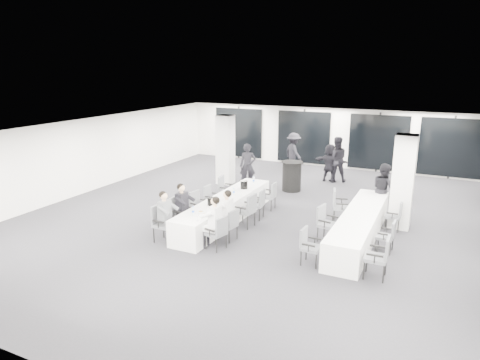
% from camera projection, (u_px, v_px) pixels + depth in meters
% --- Properties ---
extents(room, '(14.04, 16.04, 2.84)m').
position_uv_depth(room, '(296.00, 170.00, 13.97)').
color(room, '#25252B').
rests_on(room, ground).
extents(column_left, '(0.60, 0.60, 2.80)m').
position_uv_depth(column_left, '(225.00, 150.00, 17.33)').
color(column_left, silver).
rests_on(column_left, floor).
extents(column_right, '(0.60, 0.60, 2.80)m').
position_uv_depth(column_right, '(403.00, 182.00, 12.49)').
color(column_right, silver).
rests_on(column_right, floor).
extents(banquet_table_main, '(0.90, 5.00, 0.75)m').
position_uv_depth(banquet_table_main, '(225.00, 210.00, 13.25)').
color(banquet_table_main, white).
rests_on(banquet_table_main, floor).
extents(banquet_table_side, '(0.90, 5.00, 0.75)m').
position_uv_depth(banquet_table_side, '(359.00, 226.00, 11.86)').
color(banquet_table_side, white).
rests_on(banquet_table_side, floor).
extents(cocktail_table, '(0.83, 0.83, 1.15)m').
position_uv_depth(cocktail_table, '(292.00, 176.00, 16.47)').
color(cocktail_table, black).
rests_on(cocktail_table, floor).
extents(chair_main_left_near, '(0.53, 0.59, 1.02)m').
position_uv_depth(chair_main_left_near, '(162.00, 221.00, 11.67)').
color(chair_main_left_near, '#4E5055').
rests_on(chair_main_left_near, floor).
extents(chair_main_left_second, '(0.52, 0.58, 1.02)m').
position_uv_depth(chair_main_left_second, '(179.00, 212.00, 12.42)').
color(chair_main_left_second, '#4E5055').
rests_on(chair_main_left_second, floor).
extents(chair_main_left_mid, '(0.53, 0.57, 0.91)m').
position_uv_depth(chair_main_left_mid, '(198.00, 204.00, 13.32)').
color(chair_main_left_mid, '#4E5055').
rests_on(chair_main_left_mid, floor).
extents(chair_main_left_fourth, '(0.45, 0.51, 0.89)m').
position_uv_depth(chair_main_left_fourth, '(211.00, 197.00, 14.06)').
color(chair_main_left_fourth, '#4E5055').
rests_on(chair_main_left_fourth, floor).
extents(chair_main_left_far, '(0.55, 0.59, 0.98)m').
position_uv_depth(chair_main_left_far, '(225.00, 188.00, 14.92)').
color(chair_main_left_far, '#4E5055').
rests_on(chair_main_left_far, floor).
extents(chair_main_right_near, '(0.55, 0.58, 0.91)m').
position_uv_depth(chair_main_right_near, '(218.00, 231.00, 11.13)').
color(chair_main_right_near, '#4E5055').
rests_on(chair_main_right_near, floor).
extents(chair_main_right_second, '(0.51, 0.55, 0.89)m').
position_uv_depth(chair_main_right_second, '(230.00, 223.00, 11.72)').
color(chair_main_right_second, '#4E5055').
rests_on(chair_main_right_second, floor).
extents(chair_main_right_mid, '(0.57, 0.62, 1.02)m').
position_uv_depth(chair_main_right_mid, '(248.00, 209.00, 12.70)').
color(chair_main_right_mid, '#4E5055').
rests_on(chair_main_right_mid, floor).
extents(chair_main_right_fourth, '(0.52, 0.56, 0.94)m').
position_uv_depth(chair_main_right_fourth, '(258.00, 202.00, 13.41)').
color(chair_main_right_fourth, '#4E5055').
rests_on(chair_main_right_fourth, floor).
extents(chair_main_right_far, '(0.47, 0.53, 0.92)m').
position_uv_depth(chair_main_right_far, '(270.00, 194.00, 14.31)').
color(chair_main_right_far, '#4E5055').
rests_on(chair_main_right_far, floor).
extents(chair_side_left_near, '(0.47, 0.53, 0.90)m').
position_uv_depth(chair_side_left_near, '(308.00, 244.00, 10.32)').
color(chair_side_left_near, '#4E5055').
rests_on(chair_side_left_near, floor).
extents(chair_side_left_mid, '(0.58, 0.61, 0.99)m').
position_uv_depth(chair_side_left_mid, '(326.00, 221.00, 11.73)').
color(chair_side_left_mid, '#4E5055').
rests_on(chair_side_left_mid, floor).
extents(chair_side_left_far, '(0.63, 0.66, 1.03)m').
position_uv_depth(chair_side_left_far, '(339.00, 204.00, 13.11)').
color(chair_side_left_far, '#4E5055').
rests_on(chair_side_left_far, floor).
extents(chair_side_right_near, '(0.52, 0.58, 1.00)m').
position_uv_depth(chair_side_right_near, '(380.00, 255.00, 9.59)').
color(chair_side_right_near, '#4E5055').
rests_on(chair_side_right_near, floor).
extents(chair_side_right_mid, '(0.45, 0.50, 0.86)m').
position_uv_depth(chair_side_right_mid, '(388.00, 234.00, 10.98)').
color(chair_side_right_mid, '#4E5055').
rests_on(chair_side_right_mid, floor).
extents(chair_side_right_far, '(0.45, 0.51, 0.89)m').
position_uv_depth(chair_side_right_far, '(396.00, 214.00, 12.46)').
color(chair_side_right_far, '#4E5055').
rests_on(chair_side_right_far, floor).
extents(seated_guest_a, '(0.50, 0.38, 1.44)m').
position_uv_depth(seated_guest_a, '(167.00, 214.00, 11.54)').
color(seated_guest_a, '#585B60').
rests_on(seated_guest_a, floor).
extents(seated_guest_b, '(0.50, 0.38, 1.44)m').
position_uv_depth(seated_guest_b, '(184.00, 205.00, 12.29)').
color(seated_guest_b, black).
rests_on(seated_guest_b, floor).
extents(seated_guest_c, '(0.50, 0.38, 1.44)m').
position_uv_depth(seated_guest_c, '(213.00, 219.00, 11.13)').
color(seated_guest_c, white).
rests_on(seated_guest_c, floor).
extents(seated_guest_d, '(0.50, 0.38, 1.44)m').
position_uv_depth(seated_guest_d, '(225.00, 212.00, 11.72)').
color(seated_guest_d, white).
rests_on(seated_guest_d, floor).
extents(standing_guest_a, '(0.90, 0.84, 1.98)m').
position_uv_depth(standing_guest_a, '(248.00, 163.00, 16.84)').
color(standing_guest_a, black).
rests_on(standing_guest_a, floor).
extents(standing_guest_b, '(1.19, 0.96, 2.14)m').
position_uv_depth(standing_guest_b, '(336.00, 156.00, 17.71)').
color(standing_guest_b, black).
rests_on(standing_guest_b, floor).
extents(standing_guest_c, '(1.42, 1.34, 2.01)m').
position_uv_depth(standing_guest_c, '(294.00, 150.00, 19.43)').
color(standing_guest_c, black).
rests_on(standing_guest_c, floor).
extents(standing_guest_e, '(1.02, 1.12, 1.99)m').
position_uv_depth(standing_guest_e, '(402.00, 172.00, 15.31)').
color(standing_guest_e, black).
rests_on(standing_guest_e, floor).
extents(standing_guest_f, '(1.75, 0.94, 1.81)m').
position_uv_depth(standing_guest_f, '(330.00, 160.00, 17.71)').
color(standing_guest_f, black).
rests_on(standing_guest_f, floor).
extents(standing_guest_g, '(0.98, 0.95, 2.09)m').
position_uv_depth(standing_guest_g, '(225.00, 144.00, 20.73)').
color(standing_guest_g, '#585B60').
rests_on(standing_guest_g, floor).
extents(standing_guest_h, '(1.02, 1.07, 1.92)m').
position_uv_depth(standing_guest_h, '(384.00, 186.00, 13.74)').
color(standing_guest_h, black).
rests_on(standing_guest_h, floor).
extents(ice_bucket_near, '(0.21, 0.21, 0.23)m').
position_uv_depth(ice_bucket_near, '(211.00, 201.00, 12.43)').
color(ice_bucket_near, black).
rests_on(ice_bucket_near, banquet_table_main).
extents(ice_bucket_far, '(0.24, 0.24, 0.27)m').
position_uv_depth(ice_bucket_far, '(244.00, 185.00, 14.13)').
color(ice_bucket_far, black).
rests_on(ice_bucket_far, banquet_table_main).
extents(water_bottle_a, '(0.07, 0.07, 0.21)m').
position_uv_depth(water_bottle_a, '(193.00, 211.00, 11.67)').
color(water_bottle_a, silver).
rests_on(water_bottle_a, banquet_table_main).
extents(water_bottle_b, '(0.06, 0.06, 0.20)m').
position_uv_depth(water_bottle_b, '(234.00, 191.00, 13.51)').
color(water_bottle_b, silver).
rests_on(water_bottle_b, banquet_table_main).
extents(water_bottle_c, '(0.07, 0.07, 0.22)m').
position_uv_depth(water_bottle_c, '(254.00, 180.00, 14.82)').
color(water_bottle_c, silver).
rests_on(water_bottle_c, banquet_table_main).
extents(plate_a, '(0.19, 0.19, 0.03)m').
position_uv_depth(plate_a, '(201.00, 212.00, 11.88)').
color(plate_a, white).
rests_on(plate_a, banquet_table_main).
extents(plate_b, '(0.22, 0.22, 0.03)m').
position_uv_depth(plate_b, '(206.00, 214.00, 11.67)').
color(plate_b, white).
rests_on(plate_b, banquet_table_main).
extents(plate_c, '(0.18, 0.18, 0.03)m').
position_uv_depth(plate_c, '(223.00, 201.00, 12.78)').
color(plate_c, white).
rests_on(plate_c, banquet_table_main).
extents(wine_glass, '(0.07, 0.07, 0.19)m').
position_uv_depth(wine_glass, '(197.00, 216.00, 11.15)').
color(wine_glass, silver).
rests_on(wine_glass, banquet_table_main).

